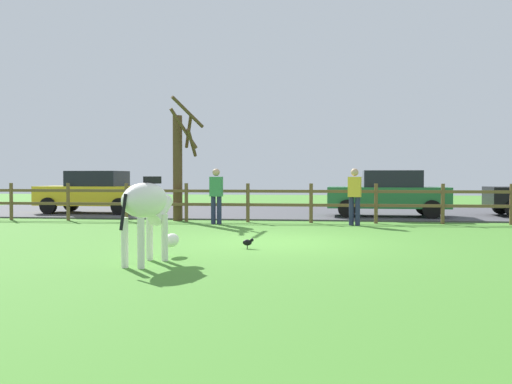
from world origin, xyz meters
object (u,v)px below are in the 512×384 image
Objects in this scene: crow_on_grass at (248,242)px; parked_car_yellow at (95,192)px; zebra at (148,206)px; visitor_right_of_tree at (216,193)px; bare_tree at (179,162)px; parked_car_green at (388,193)px; visitor_left_of_tree at (355,194)px.

parked_car_yellow is at bearing 127.81° from crow_on_grass.
visitor_right_of_tree is at bearing 92.28° from zebra.
bare_tree reaches higher than visitor_right_of_tree.
crow_on_grass is 9.29m from parked_car_green.
bare_tree is at bearing 115.47° from crow_on_grass.
zebra is at bearing -78.66° from bare_tree.
parked_car_yellow is 9.96m from visitor_left_of_tree.
zebra is at bearing -63.00° from parked_car_yellow.
visitor_left_of_tree is 1.00× the size of visitor_right_of_tree.
parked_car_green is at bearing 64.24° from zebra.
bare_tree is 1.99m from visitor_right_of_tree.
crow_on_grass is 5.67m from visitor_right_of_tree.
zebra is 12.25m from parked_car_yellow.
bare_tree is 4.74m from parked_car_yellow.
zebra is 11.63m from parked_car_green.
bare_tree reaches higher than visitor_left_of_tree.
parked_car_green is at bearing 17.14° from bare_tree.
parked_car_yellow is 2.47× the size of visitor_right_of_tree.
visitor_left_of_tree reaches higher than crow_on_grass.
bare_tree is at bearing 169.39° from visitor_left_of_tree.
parked_car_yellow is (-5.56, 10.92, -0.08)m from zebra.
bare_tree is 5.61m from visitor_left_of_tree.
parked_car_yellow reaches higher than crow_on_grass.
parked_car_yellow is at bearing 145.88° from visitor_right_of_tree.
visitor_right_of_tree is (5.27, -3.57, 0.06)m from parked_car_yellow.
crow_on_grass is at bearing -72.78° from visitor_right_of_tree.
visitor_right_of_tree is at bearing -37.04° from bare_tree.
bare_tree is 7.13m from parked_car_green.
visitor_left_of_tree reaches higher than zebra.
zebra is 1.17× the size of visitor_left_of_tree.
parked_car_green is 1.00× the size of parked_car_yellow.
visitor_left_of_tree is at bearing 66.26° from crow_on_grass.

